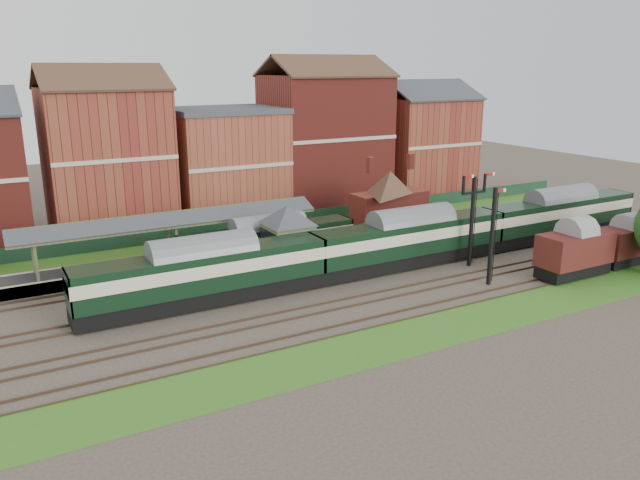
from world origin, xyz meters
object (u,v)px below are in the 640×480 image
platform_railcar (269,241)px  goods_van_a (627,242)px  signal_box (288,238)px  semaphore_bracket (472,215)px  dmu_train (411,238)px

platform_railcar → goods_van_a: platform_railcar is taller
platform_railcar → signal_box: bearing=-84.4°
semaphore_bracket → platform_railcar: 17.97m
semaphore_bracket → platform_railcar: size_ratio=0.51×
semaphore_bracket → dmu_train: (-4.67, 2.50, -2.09)m
platform_railcar → goods_van_a: (27.75, -15.50, -0.13)m
semaphore_bracket → goods_van_a: 14.23m
signal_box → dmu_train: signal_box is taller
semaphore_bracket → goods_van_a: size_ratio=1.38×
signal_box → semaphore_bracket: semaphore_bracket is taller
signal_box → goods_van_a: signal_box is taller
goods_van_a → dmu_train: bearing=152.2°
signal_box → goods_van_a: 30.06m
dmu_train → goods_van_a: bearing=-27.8°
goods_van_a → platform_railcar: bearing=150.8°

